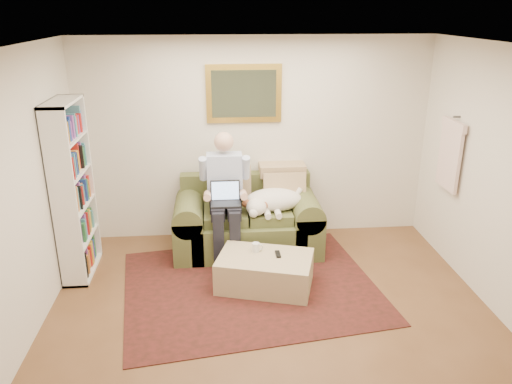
{
  "coord_description": "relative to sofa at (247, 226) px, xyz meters",
  "views": [
    {
      "loc": [
        -0.52,
        -3.73,
        2.91
      ],
      "look_at": [
        -0.07,
        1.52,
        0.95
      ],
      "focal_mm": 35.0,
      "sensor_mm": 36.0,
      "label": 1
    }
  ],
  "objects": [
    {
      "name": "hanging_shirt",
      "position": [
        2.33,
        -0.41,
        1.04
      ],
      "size": [
        0.06,
        0.52,
        0.9
      ],
      "primitive_type": null,
      "color": "#F5D8CA",
      "rests_on": "room_shell"
    },
    {
      "name": "wall_mirror",
      "position": [
        0.0,
        0.46,
        1.59
      ],
      "size": [
        0.94,
        0.04,
        0.72
      ],
      "color": "gold",
      "rests_on": "room_shell"
    },
    {
      "name": "room_shell",
      "position": [
        0.14,
        -1.66,
        0.99
      ],
      "size": [
        4.51,
        5.0,
        2.61
      ],
      "color": "brown",
      "rests_on": "ground"
    },
    {
      "name": "bookshelf",
      "position": [
        -1.96,
        -0.41,
        0.69
      ],
      "size": [
        0.28,
        0.8,
        2.0
      ],
      "primitive_type": null,
      "color": "white",
      "rests_on": "room_shell"
    },
    {
      "name": "laptop",
      "position": [
        -0.27,
        -0.24,
        0.49
      ],
      "size": [
        0.35,
        0.28,
        0.25
      ],
      "color": "black",
      "rests_on": "seated_man"
    },
    {
      "name": "coffee_mug",
      "position": [
        0.04,
        -0.81,
        0.1
      ],
      "size": [
        0.08,
        0.08,
        0.1
      ],
      "primitive_type": "cylinder",
      "color": "white",
      "rests_on": "ottoman"
    },
    {
      "name": "sofa",
      "position": [
        0.0,
        0.0,
        0.0
      ],
      "size": [
        1.81,
        0.92,
        1.09
      ],
      "color": "#4E4E29",
      "rests_on": "room_shell"
    },
    {
      "name": "rug",
      "position": [
        -0.03,
        -0.93,
        -0.31
      ],
      "size": [
        2.99,
        2.53,
        0.01
      ],
      "primitive_type": "cube",
      "rotation": [
        0.0,
        0.0,
        0.14
      ],
      "color": "black",
      "rests_on": "room_shell"
    },
    {
      "name": "sleeping_dog",
      "position": [
        0.32,
        -0.09,
        0.38
      ],
      "size": [
        0.75,
        0.47,
        0.28
      ],
      "primitive_type": null,
      "color": "white",
      "rests_on": "sofa"
    },
    {
      "name": "tv_remote",
      "position": [
        0.27,
        -0.92,
        0.06
      ],
      "size": [
        0.05,
        0.15,
        0.02
      ],
      "primitive_type": "cube",
      "rotation": [
        0.0,
        0.0,
        0.01
      ],
      "color": "black",
      "rests_on": "ottoman"
    },
    {
      "name": "seated_man",
      "position": [
        -0.27,
        -0.17,
        0.45
      ],
      "size": [
        0.6,
        0.85,
        1.52
      ],
      "primitive_type": null,
      "color": "#8C9CD8",
      "rests_on": "sofa"
    },
    {
      "name": "ottoman",
      "position": [
        0.13,
        -0.95,
        -0.13
      ],
      "size": [
        1.15,
        0.9,
        0.37
      ],
      "primitive_type": "cube",
      "rotation": [
        0.0,
        0.0,
        -0.29
      ],
      "color": "tan",
      "rests_on": "room_shell"
    }
  ]
}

